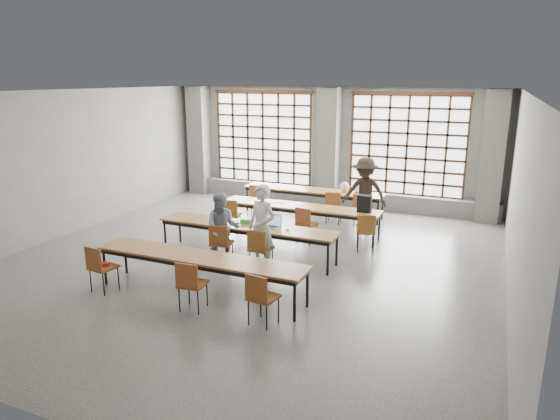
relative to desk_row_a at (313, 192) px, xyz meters
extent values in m
plane|color=#464644|center=(0.03, -3.95, -0.66)|extent=(11.00, 11.00, 0.00)
plane|color=silver|center=(0.03, -3.95, 2.84)|extent=(11.00, 11.00, 0.00)
plane|color=#61615E|center=(0.03, 1.55, 1.09)|extent=(10.00, 0.00, 10.00)
plane|color=#61615E|center=(0.03, -9.45, 1.09)|extent=(10.00, 0.00, 10.00)
plane|color=#61615E|center=(-4.97, -3.95, 1.09)|extent=(0.00, 11.00, 11.00)
plane|color=#61615E|center=(5.03, -3.95, 1.09)|extent=(0.00, 11.00, 11.00)
cube|color=#575755|center=(-4.47, 1.27, 1.09)|extent=(0.60, 0.55, 3.50)
cube|color=#575755|center=(0.03, 1.27, 1.09)|extent=(0.60, 0.55, 3.50)
cube|color=#575755|center=(4.53, 1.27, 1.09)|extent=(0.60, 0.55, 3.50)
cube|color=white|center=(-2.22, 1.53, 1.24)|extent=(3.20, 0.02, 2.80)
cube|color=black|center=(-2.22, 1.45, 1.24)|extent=(3.20, 0.05, 2.80)
cube|color=black|center=(-2.22, 1.45, -0.21)|extent=(3.32, 0.07, 0.10)
cube|color=black|center=(-2.22, 1.45, 2.69)|extent=(3.32, 0.07, 0.10)
cube|color=white|center=(2.28, 1.53, 1.24)|extent=(3.20, 0.02, 2.80)
cube|color=black|center=(2.28, 1.45, 1.24)|extent=(3.20, 0.05, 2.80)
cube|color=black|center=(2.28, 1.45, -0.21)|extent=(3.32, 0.07, 0.10)
cube|color=black|center=(2.28, 1.45, 2.69)|extent=(3.32, 0.07, 0.10)
cube|color=#575755|center=(0.03, 1.35, -0.41)|extent=(9.80, 0.35, 0.50)
cube|color=brown|center=(0.00, 0.00, 0.05)|extent=(4.00, 0.70, 0.04)
cube|color=black|center=(0.00, 0.00, -0.01)|extent=(3.90, 0.64, 0.08)
cylinder|color=black|center=(-1.92, -0.29, -0.32)|extent=(0.05, 0.05, 0.69)
cylinder|color=black|center=(-1.92, 0.29, -0.32)|extent=(0.05, 0.05, 0.69)
cylinder|color=black|center=(1.92, -0.29, -0.32)|extent=(0.05, 0.05, 0.69)
cylinder|color=black|center=(1.92, 0.29, -0.32)|extent=(0.05, 0.05, 0.69)
cube|color=brown|center=(0.31, -1.82, 0.05)|extent=(4.00, 0.70, 0.04)
cube|color=black|center=(0.31, -1.82, -0.01)|extent=(3.90, 0.64, 0.08)
cylinder|color=black|center=(-1.61, -2.11, -0.32)|extent=(0.05, 0.05, 0.69)
cylinder|color=black|center=(-1.61, -1.53, -0.32)|extent=(0.05, 0.05, 0.69)
cylinder|color=black|center=(2.23, -2.11, -0.32)|extent=(0.05, 0.05, 0.69)
cylinder|color=black|center=(2.23, -1.53, -0.32)|extent=(0.05, 0.05, 0.69)
cube|color=brown|center=(-0.12, -3.81, 0.05)|extent=(4.00, 0.70, 0.04)
cube|color=black|center=(-0.12, -3.81, -0.01)|extent=(3.90, 0.64, 0.08)
cylinder|color=black|center=(-2.04, -4.10, -0.32)|extent=(0.05, 0.05, 0.69)
cylinder|color=black|center=(-2.04, -3.52, -0.32)|extent=(0.05, 0.05, 0.69)
cylinder|color=black|center=(1.80, -4.10, -0.32)|extent=(0.05, 0.05, 0.69)
cylinder|color=black|center=(1.80, -3.52, -0.32)|extent=(0.05, 0.05, 0.69)
cube|color=brown|center=(-0.01, -5.85, 0.05)|extent=(4.00, 0.70, 0.04)
cube|color=black|center=(-0.01, -5.85, -0.01)|extent=(3.90, 0.64, 0.08)
cylinder|color=black|center=(-1.93, -6.14, -0.32)|extent=(0.05, 0.05, 0.69)
cylinder|color=black|center=(-1.93, -5.56, -0.32)|extent=(0.05, 0.05, 0.69)
cylinder|color=black|center=(1.91, -6.14, -0.32)|extent=(0.05, 0.05, 0.69)
cylinder|color=black|center=(1.91, -5.56, -0.32)|extent=(0.05, 0.05, 0.69)
cube|color=brown|center=(-1.40, -0.55, -0.21)|extent=(0.44, 0.44, 0.04)
cube|color=brown|center=(-1.41, -0.75, 0.02)|extent=(0.40, 0.05, 0.40)
cylinder|color=black|center=(-1.40, -0.55, -0.44)|extent=(0.02, 0.02, 0.45)
cube|color=brown|center=(0.80, -0.55, -0.21)|extent=(0.47, 0.47, 0.04)
cube|color=brown|center=(0.83, -0.75, 0.02)|extent=(0.40, 0.08, 0.40)
cylinder|color=black|center=(0.80, -0.55, -0.44)|extent=(0.02, 0.02, 0.45)
cube|color=brown|center=(1.60, -0.55, -0.21)|extent=(0.51, 0.51, 0.04)
cube|color=brown|center=(1.55, -0.74, 0.02)|extent=(0.39, 0.13, 0.40)
cylinder|color=black|center=(1.60, -0.55, -0.44)|extent=(0.02, 0.02, 0.45)
cube|color=brown|center=(-1.29, -2.37, -0.21)|extent=(0.50, 0.50, 0.04)
cube|color=brown|center=(-1.24, -2.57, 0.02)|extent=(0.40, 0.11, 0.40)
cylinder|color=black|center=(-1.29, -2.37, -0.44)|extent=(0.02, 0.02, 0.45)
cube|color=brown|center=(0.71, -2.37, -0.21)|extent=(0.48, 0.48, 0.04)
cube|color=brown|center=(0.68, -2.57, 0.02)|extent=(0.40, 0.09, 0.40)
cylinder|color=black|center=(0.71, -2.37, -0.44)|extent=(0.02, 0.02, 0.45)
cube|color=brown|center=(2.11, -2.37, -0.21)|extent=(0.52, 0.52, 0.04)
cube|color=brown|center=(2.17, -2.57, 0.02)|extent=(0.39, 0.14, 0.40)
cylinder|color=black|center=(2.11, -2.37, -0.44)|extent=(0.02, 0.02, 0.45)
cube|color=maroon|center=(-0.42, -4.36, -0.21)|extent=(0.48, 0.48, 0.04)
cube|color=maroon|center=(-0.39, -4.56, 0.02)|extent=(0.40, 0.10, 0.40)
cylinder|color=black|center=(-0.42, -4.36, -0.44)|extent=(0.02, 0.02, 0.45)
cube|color=brown|center=(0.48, -4.36, -0.21)|extent=(0.43, 0.43, 0.04)
cube|color=brown|center=(0.47, -4.56, 0.02)|extent=(0.40, 0.04, 0.40)
cylinder|color=black|center=(0.48, -4.36, -0.44)|extent=(0.02, 0.02, 0.45)
cube|color=brown|center=(-1.71, -6.40, -0.21)|extent=(0.47, 0.47, 0.04)
cube|color=brown|center=(-1.73, -6.60, 0.02)|extent=(0.40, 0.08, 0.40)
cylinder|color=black|center=(-1.71, -6.40, -0.44)|extent=(0.02, 0.02, 0.45)
cube|color=brown|center=(0.19, -6.40, -0.21)|extent=(0.46, 0.46, 0.04)
cube|color=brown|center=(0.21, -6.60, 0.02)|extent=(0.40, 0.07, 0.40)
cylinder|color=black|center=(0.19, -6.40, -0.44)|extent=(0.02, 0.02, 0.45)
cube|color=brown|center=(1.49, -6.40, -0.21)|extent=(0.48, 0.48, 0.04)
cube|color=brown|center=(1.46, -6.60, 0.02)|extent=(0.40, 0.09, 0.40)
cylinder|color=black|center=(1.49, -6.40, -0.44)|extent=(0.02, 0.02, 0.45)
imported|color=silver|center=(0.48, -4.31, 0.21)|extent=(0.73, 0.57, 1.75)
imported|color=#19274B|center=(-0.42, -4.31, 0.09)|extent=(0.89, 0.81, 1.51)
imported|color=black|center=(1.60, -0.50, 0.24)|extent=(1.20, 0.73, 1.81)
cube|color=#AAABAF|center=(0.43, -3.76, 0.08)|extent=(0.37, 0.27, 0.02)
cube|color=black|center=(0.43, -3.77, 0.09)|extent=(0.31, 0.19, 0.00)
cube|color=#AAABAF|center=(0.43, -3.62, 0.20)|extent=(0.36, 0.08, 0.26)
cube|color=#93BBFF|center=(0.43, -3.64, 0.17)|extent=(0.31, 0.06, 0.21)
cube|color=#B7B7BC|center=(1.35, 0.05, 0.08)|extent=(0.39, 0.30, 0.02)
cube|color=black|center=(1.35, 0.04, 0.09)|extent=(0.32, 0.21, 0.00)
cube|color=#B7B7BC|center=(1.33, 0.19, 0.20)|extent=(0.37, 0.11, 0.26)
cube|color=#93BFFF|center=(1.33, 0.18, 0.17)|extent=(0.31, 0.09, 0.21)
ellipsoid|color=white|center=(0.83, -3.83, 0.08)|extent=(0.11, 0.09, 0.04)
cube|color=green|center=(-0.17, -3.73, 0.11)|extent=(0.26, 0.14, 0.09)
cube|color=black|center=(0.06, -3.91, 0.07)|extent=(0.14, 0.08, 0.01)
cube|color=silver|center=(-0.29, -1.77, 0.07)|extent=(0.32, 0.24, 0.00)
cube|color=silver|center=(0.41, -1.82, 0.07)|extent=(0.33, 0.27, 0.00)
cube|color=black|center=(1.91, -1.77, 0.27)|extent=(0.32, 0.21, 0.40)
ellipsoid|color=silver|center=(0.90, 0.05, 0.21)|extent=(0.27, 0.22, 0.29)
cube|color=#A42514|center=(-1.71, -6.40, -0.16)|extent=(0.22, 0.16, 0.06)
camera|label=1|loc=(4.58, -12.88, 3.11)|focal=32.00mm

